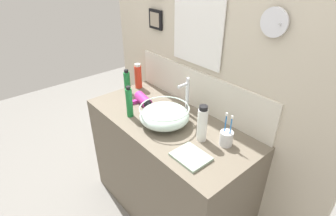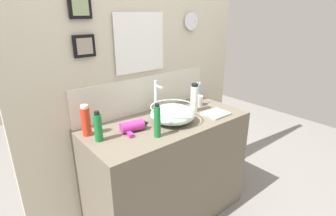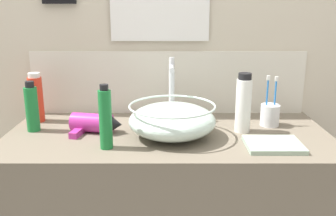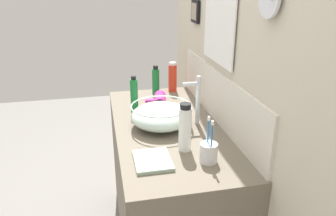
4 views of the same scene
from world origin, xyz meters
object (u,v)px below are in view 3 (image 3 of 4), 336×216
(hair_drier, at_px, (94,124))
(lotion_bottle, at_px, (35,98))
(soap_dispenser, at_px, (30,108))
(toothbrush_cup, at_px, (269,114))
(glass_bowl_sink, at_px, (171,120))
(hand_towel, at_px, (272,145))
(faucet, at_px, (170,86))
(shampoo_bottle, at_px, (104,119))
(spray_bottle, at_px, (242,104))

(hair_drier, distance_m, lotion_bottle, 0.31)
(lotion_bottle, bearing_deg, soap_dispenser, -78.52)
(toothbrush_cup, bearing_deg, glass_bowl_sink, -161.77)
(lotion_bottle, bearing_deg, toothbrush_cup, -3.48)
(toothbrush_cup, xyz_separation_m, hand_towel, (-0.05, -0.24, -0.04))
(glass_bowl_sink, height_order, hair_drier, glass_bowl_sink)
(hair_drier, height_order, toothbrush_cup, toothbrush_cup)
(glass_bowl_sink, distance_m, faucet, 0.21)
(faucet, height_order, lotion_bottle, faucet)
(lotion_bottle, relative_size, shampoo_bottle, 0.92)
(faucet, xyz_separation_m, shampoo_bottle, (-0.23, -0.31, -0.04))
(spray_bottle, relative_size, lotion_bottle, 1.11)
(glass_bowl_sink, xyz_separation_m, hand_towel, (0.35, -0.11, -0.06))
(glass_bowl_sink, distance_m, shampoo_bottle, 0.26)
(shampoo_bottle, xyz_separation_m, hand_towel, (0.58, 0.01, -0.10))
(hair_drier, bearing_deg, spray_bottle, 1.16)
(soap_dispenser, relative_size, shampoo_bottle, 0.88)
(soap_dispenser, relative_size, spray_bottle, 0.86)
(hair_drier, xyz_separation_m, toothbrush_cup, (0.70, 0.09, 0.01))
(toothbrush_cup, relative_size, hand_towel, 1.08)
(faucet, distance_m, shampoo_bottle, 0.39)
(spray_bottle, relative_size, shampoo_bottle, 1.03)
(spray_bottle, bearing_deg, hair_drier, -178.84)
(hair_drier, xyz_separation_m, soap_dispenser, (-0.25, 0.02, 0.06))
(hair_drier, bearing_deg, glass_bowl_sink, -8.92)
(soap_dispenser, distance_m, spray_bottle, 0.82)
(hair_drier, relative_size, hand_towel, 1.09)
(glass_bowl_sink, relative_size, spray_bottle, 1.41)
(glass_bowl_sink, xyz_separation_m, hair_drier, (-0.30, 0.05, -0.03))
(faucet, height_order, hair_drier, faucet)
(spray_bottle, height_order, shampoo_bottle, spray_bottle)
(toothbrush_cup, bearing_deg, faucet, 171.28)
(glass_bowl_sink, height_order, soap_dispenser, soap_dispenser)
(hair_drier, bearing_deg, shampoo_bottle, -66.81)
(lotion_bottle, distance_m, hand_towel, 0.97)
(glass_bowl_sink, bearing_deg, shampoo_bottle, -152.84)
(lotion_bottle, bearing_deg, spray_bottle, -8.92)
(soap_dispenser, bearing_deg, hand_towel, -10.95)
(faucet, height_order, toothbrush_cup, faucet)
(hand_towel, bearing_deg, toothbrush_cup, 78.75)
(faucet, bearing_deg, shampoo_bottle, -126.31)
(soap_dispenser, xyz_separation_m, lotion_bottle, (-0.03, 0.12, 0.01))
(glass_bowl_sink, height_order, lotion_bottle, lotion_bottle)
(soap_dispenser, xyz_separation_m, hand_towel, (0.90, -0.17, -0.08))
(shampoo_bottle, height_order, hand_towel, shampoo_bottle)
(faucet, bearing_deg, hand_towel, -40.36)
(glass_bowl_sink, bearing_deg, toothbrush_cup, 18.23)
(hair_drier, bearing_deg, faucet, 26.16)
(soap_dispenser, bearing_deg, glass_bowl_sink, -7.01)
(glass_bowl_sink, relative_size, lotion_bottle, 1.56)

